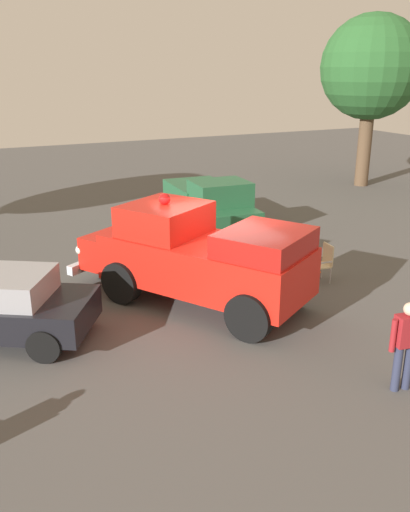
# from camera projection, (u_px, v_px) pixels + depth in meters

# --- Properties ---
(ground_plane) EXTENTS (60.00, 60.00, 0.00)m
(ground_plane) POSITION_uv_depth(u_px,v_px,m) (218.00, 299.00, 13.40)
(ground_plane) COLOR #514F4C
(vintage_fire_truck) EXTENTS (4.94, 6.21, 2.59)m
(vintage_fire_truck) POSITION_uv_depth(u_px,v_px,m) (197.00, 256.00, 12.82)
(vintage_fire_truck) COLOR black
(vintage_fire_truck) RESTS_ON ground
(parked_pickup) EXTENTS (2.30, 4.91, 1.90)m
(parked_pickup) POSITION_uv_depth(u_px,v_px,m) (210.00, 203.00, 18.71)
(parked_pickup) COLOR black
(parked_pickup) RESTS_ON ground
(lawn_chair_by_car) EXTENTS (0.55, 0.56, 1.02)m
(lawn_chair_by_car) POSITION_uv_depth(u_px,v_px,m) (324.00, 260.00, 14.32)
(lawn_chair_by_car) COLOR #B7BABF
(lawn_chair_by_car) RESTS_ON ground
(spectator_standing) EXTENTS (0.65, 0.33, 1.68)m
(spectator_standing) POSITION_uv_depth(u_px,v_px,m) (406.00, 341.00, 9.33)
(spectator_standing) COLOR #2D334C
(spectator_standing) RESTS_ON ground
(oak_tree_right) EXTENTS (4.66, 4.66, 7.75)m
(oak_tree_right) POSITION_uv_depth(u_px,v_px,m) (372.00, 68.00, 24.54)
(oak_tree_right) COLOR brown
(oak_tree_right) RESTS_ON ground
(traffic_cone) EXTENTS (0.40, 0.40, 0.64)m
(traffic_cone) POSITION_uv_depth(u_px,v_px,m) (312.00, 261.00, 15.07)
(traffic_cone) COLOR orange
(traffic_cone) RESTS_ON ground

